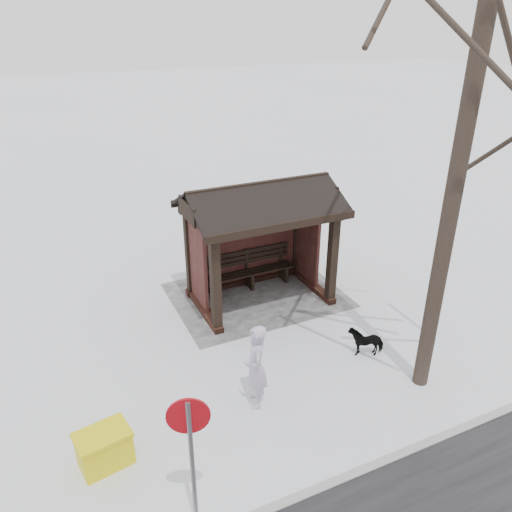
{
  "coord_description": "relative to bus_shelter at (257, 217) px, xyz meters",
  "views": [
    {
      "loc": [
        4.7,
        9.89,
        6.5
      ],
      "look_at": [
        0.48,
        0.8,
        1.66
      ],
      "focal_mm": 35.0,
      "sensor_mm": 36.0,
      "label": 1
    }
  ],
  "objects": [
    {
      "name": "bus_shelter",
      "position": [
        0.0,
        0.0,
        0.0
      ],
      "size": [
        3.6,
        2.4,
        3.09
      ],
      "color": "#331A12",
      "rests_on": "ground"
    },
    {
      "name": "grit_bin",
      "position": [
        4.45,
        3.79,
        -1.84
      ],
      "size": [
        0.92,
        0.71,
        0.64
      ],
      "rotation": [
        0.0,
        0.0,
        0.18
      ],
      "color": "#D4C40C",
      "rests_on": "ground"
    },
    {
      "name": "dog",
      "position": [
        -1.08,
        3.12,
        -1.86
      ],
      "size": [
        0.79,
        0.55,
        0.61
      ],
      "primitive_type": "imported",
      "rotation": [
        0.0,
        0.0,
        1.23
      ],
      "color": "black",
      "rests_on": "ground"
    },
    {
      "name": "tree_near",
      "position": [
        -1.5,
        4.36,
        3.99
      ],
      "size": [
        3.42,
        3.42,
        9.03
      ],
      "color": "black",
      "rests_on": "ground"
    },
    {
      "name": "pedestrian",
      "position": [
        1.69,
        3.55,
        -1.33
      ],
      "size": [
        0.56,
        0.7,
        1.66
      ],
      "primitive_type": "imported",
      "rotation": [
        0.0,
        0.0,
        1.27
      ],
      "color": "#B0A2BE",
      "rests_on": "ground"
    },
    {
      "name": "kerb",
      "position": [
        0.0,
        5.66,
        -2.16
      ],
      "size": [
        120.0,
        0.15,
        0.06
      ],
      "primitive_type": "cube",
      "color": "gray",
      "rests_on": "ground"
    },
    {
      "name": "ground",
      "position": [
        0.0,
        0.16,
        -2.17
      ],
      "size": [
        120.0,
        120.0,
        0.0
      ],
      "primitive_type": "plane",
      "color": "silver",
      "rests_on": "ground"
    },
    {
      "name": "road_sign",
      "position": [
        3.47,
        5.36,
        -0.54
      ],
      "size": [
        0.55,
        0.2,
        2.24
      ],
      "rotation": [
        0.0,
        0.0,
        -0.31
      ],
      "color": "slate",
      "rests_on": "ground"
    },
    {
      "name": "trampled_patch",
      "position": [
        0.0,
        -0.04,
        -2.16
      ],
      "size": [
        4.2,
        3.2,
        0.02
      ],
      "primitive_type": "cube",
      "color": "#949399",
      "rests_on": "ground"
    }
  ]
}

